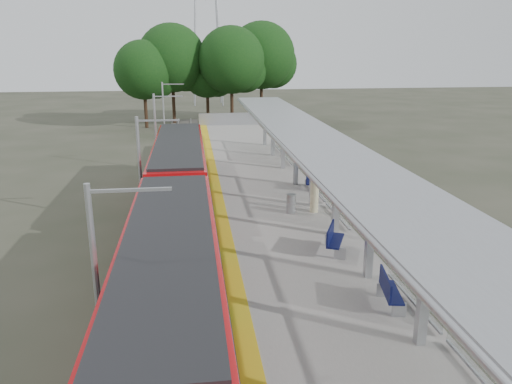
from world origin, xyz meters
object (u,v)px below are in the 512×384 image
bench_far (309,180)px  litter_bin (291,204)px  train (177,209)px  bench_near (389,290)px  bench_mid (333,239)px  info_pillar_far (314,196)px

bench_far → litter_bin: size_ratio=1.55×
bench_far → litter_bin: bench_far is taller
train → litter_bin: size_ratio=30.13×
bench_near → bench_mid: (-0.52, 4.19, 0.02)m
bench_near → bench_mid: 4.22m
train → info_pillar_far: bearing=17.4°
info_pillar_far → bench_far: bearing=75.6°
litter_bin → train: bearing=-159.4°
bench_far → litter_bin: (-1.80, -3.95, -0.03)m
bench_mid → bench_far: (1.16, 8.83, -0.09)m
train → bench_near: bearing=-47.9°
bench_far → info_pillar_far: size_ratio=0.80×
train → bench_near: 9.57m
info_pillar_far → litter_bin: info_pillar_far is taller
bench_near → litter_bin: (-1.15, 9.06, -0.09)m
train → info_pillar_far: (6.37, 1.99, -0.29)m
train → bench_mid: (5.89, -2.90, -0.48)m
train → litter_bin: (5.25, 1.97, -0.59)m
train → bench_mid: 6.58m
bench_near → litter_bin: 9.14m
bench_near → train: bearing=142.3°
bench_far → bench_near: bearing=-76.1°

